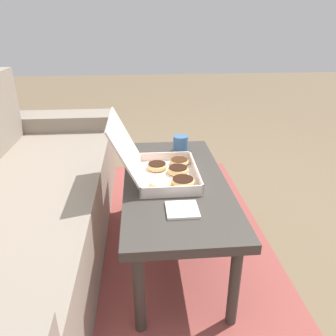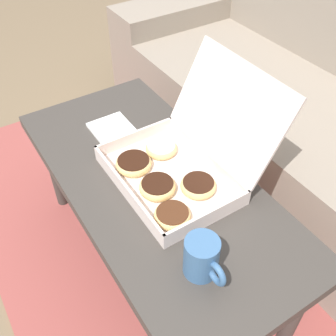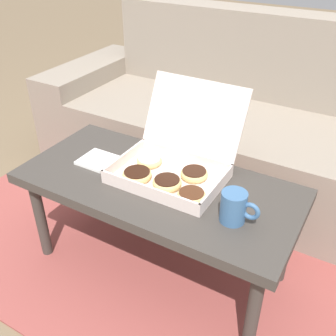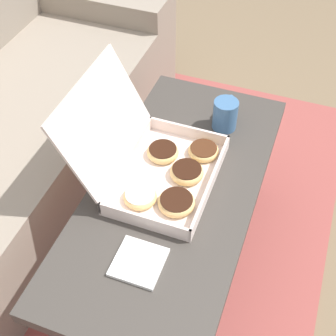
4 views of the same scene
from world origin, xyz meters
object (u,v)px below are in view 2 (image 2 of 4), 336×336
object	(u,v)px
coffee_table	(155,190)
pastry_box	(178,164)
couch	(328,127)
coffee_mug	(202,258)

from	to	relation	value
coffee_table	pastry_box	world-z (taller)	pastry_box
coffee_table	pastry_box	xyz separation A→B (m)	(0.03, 0.06, 0.10)
couch	coffee_mug	distance (m)	0.95
couch	coffee_table	distance (m)	0.81
coffee_mug	pastry_box	bearing A→B (deg)	156.56
pastry_box	coffee_mug	size ratio (longest dim) A/B	3.16
coffee_table	coffee_mug	size ratio (longest dim) A/B	8.15
coffee_table	pastry_box	bearing A→B (deg)	65.35
couch	coffee_table	size ratio (longest dim) A/B	2.03
couch	pastry_box	world-z (taller)	couch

